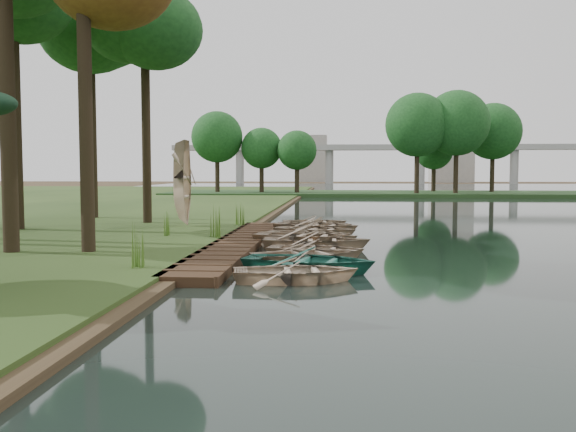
# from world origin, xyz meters

# --- Properties ---
(ground) EXTENTS (300.00, 300.00, 0.00)m
(ground) POSITION_xyz_m (0.00, 0.00, 0.00)
(ground) COLOR #3D2F1D
(boardwalk) EXTENTS (1.60, 16.00, 0.30)m
(boardwalk) POSITION_xyz_m (-1.60, 0.00, 0.15)
(boardwalk) COLOR #332113
(boardwalk) RESTS_ON ground
(peninsula) EXTENTS (50.00, 14.00, 0.45)m
(peninsula) POSITION_xyz_m (8.00, 50.00, 0.23)
(peninsula) COLOR #223E1B
(peninsula) RESTS_ON ground
(far_trees) EXTENTS (45.60, 5.60, 8.80)m
(far_trees) POSITION_xyz_m (4.67, 50.00, 6.43)
(far_trees) COLOR black
(far_trees) RESTS_ON peninsula
(bridge) EXTENTS (95.90, 4.00, 8.60)m
(bridge) POSITION_xyz_m (12.31, 120.00, 7.08)
(bridge) COLOR #A5A5A0
(bridge) RESTS_ON ground
(building_a) EXTENTS (10.00, 8.00, 18.00)m
(building_a) POSITION_xyz_m (30.00, 140.00, 9.00)
(building_a) COLOR #A5A5A0
(building_a) RESTS_ON ground
(building_b) EXTENTS (8.00, 8.00, 12.00)m
(building_b) POSITION_xyz_m (-5.00, 145.00, 6.00)
(building_b) COLOR #A5A5A0
(building_b) RESTS_ON ground
(rowboat_0) EXTENTS (3.44, 2.70, 0.65)m
(rowboat_0) POSITION_xyz_m (0.95, -6.99, 0.37)
(rowboat_0) COLOR #C2A98D
(rowboat_0) RESTS_ON water
(rowboat_1) EXTENTS (4.05, 3.26, 0.74)m
(rowboat_1) POSITION_xyz_m (1.21, -5.51, 0.42)
(rowboat_1) COLOR #2B7965
(rowboat_1) RESTS_ON water
(rowboat_2) EXTENTS (4.02, 3.55, 0.69)m
(rowboat_2) POSITION_xyz_m (1.10, -3.96, 0.40)
(rowboat_2) COLOR #C2A98D
(rowboat_2) RESTS_ON water
(rowboat_3) EXTENTS (3.39, 2.66, 0.64)m
(rowboat_3) POSITION_xyz_m (1.28, -2.43, 0.37)
(rowboat_3) COLOR #C2A98D
(rowboat_3) RESTS_ON water
(rowboat_4) EXTENTS (3.73, 2.68, 0.77)m
(rowboat_4) POSITION_xyz_m (1.25, -0.60, 0.43)
(rowboat_4) COLOR #C2A98D
(rowboat_4) RESTS_ON water
(rowboat_5) EXTENTS (4.27, 3.38, 0.80)m
(rowboat_5) POSITION_xyz_m (0.81, 0.80, 0.45)
(rowboat_5) COLOR #C2A98D
(rowboat_5) RESTS_ON water
(rowboat_6) EXTENTS (3.84, 3.13, 0.70)m
(rowboat_6) POSITION_xyz_m (0.81, 2.24, 0.40)
(rowboat_6) COLOR #C2A98D
(rowboat_6) RESTS_ON water
(rowboat_7) EXTENTS (4.02, 3.36, 0.72)m
(rowboat_7) POSITION_xyz_m (1.06, 3.91, 0.41)
(rowboat_7) COLOR #C2A98D
(rowboat_7) RESTS_ON water
(rowboat_8) EXTENTS (4.41, 3.69, 0.78)m
(rowboat_8) POSITION_xyz_m (1.04, 5.50, 0.44)
(rowboat_8) COLOR #C2A98D
(rowboat_8) RESTS_ON water
(rowboat_9) EXTENTS (3.58, 2.95, 0.65)m
(rowboat_9) POSITION_xyz_m (1.12, 7.18, 0.37)
(rowboat_9) COLOR #C2A98D
(rowboat_9) RESTS_ON water
(rowboat_10) EXTENTS (3.33, 2.53, 0.65)m
(rowboat_10) POSITION_xyz_m (0.85, 8.47, 0.37)
(rowboat_10) COLOR #C2A98D
(rowboat_10) RESTS_ON water
(stored_rowboat) EXTENTS (3.96, 2.89, 0.80)m
(stored_rowboat) POSITION_xyz_m (-4.92, 5.94, 0.70)
(stored_rowboat) COLOR #C2A98D
(stored_rowboat) RESTS_ON bank
(tree_4) EXTENTS (4.29, 4.29, 10.70)m
(tree_4) POSITION_xyz_m (-7.18, 7.57, 9.08)
(tree_4) COLOR black
(tree_4) RESTS_ON bank
(tree_6) EXTENTS (5.17, 5.17, 12.05)m
(tree_6) POSITION_xyz_m (-11.04, 10.70, 10.08)
(tree_6) COLOR black
(tree_6) RESTS_ON bank
(reeds_0) EXTENTS (0.60, 0.60, 1.03)m
(reeds_0) POSITION_xyz_m (-3.13, -6.50, 0.82)
(reeds_0) COLOR #3F661E
(reeds_0) RESTS_ON bank
(reeds_1) EXTENTS (0.60, 0.60, 1.08)m
(reeds_1) POSITION_xyz_m (-2.60, 0.95, 0.84)
(reeds_1) COLOR #3F661E
(reeds_1) RESTS_ON bank
(reeds_2) EXTENTS (0.60, 0.60, 0.95)m
(reeds_2) POSITION_xyz_m (-4.65, 1.55, 0.77)
(reeds_2) COLOR #3F661E
(reeds_2) RESTS_ON bank
(reeds_3) EXTENTS (0.60, 0.60, 0.94)m
(reeds_3) POSITION_xyz_m (-2.60, 6.64, 0.77)
(reeds_3) COLOR #3F661E
(reeds_3) RESTS_ON bank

